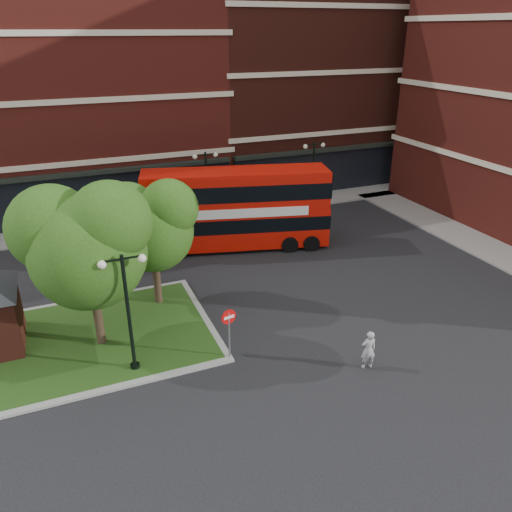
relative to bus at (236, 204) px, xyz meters
name	(u,v)px	position (x,y,z in m)	size (l,w,h in m)	color
ground	(265,342)	(-2.48, -10.18, -2.76)	(120.00, 120.00, 0.00)	black
pavement_far	(173,218)	(-2.48, 6.32, -2.70)	(44.00, 3.00, 0.12)	slate
terrace_far_left	(32,109)	(-10.48, 13.82, 4.24)	(26.00, 12.00, 14.00)	maroon
terrace_far_right	(304,83)	(11.52, 13.82, 5.24)	(18.00, 12.00, 16.00)	#471911
traffic_island	(64,345)	(-10.48, -7.18, -2.69)	(12.60, 7.60, 0.15)	gray
tree_island_west	(84,241)	(-9.08, -7.60, 2.04)	(5.40, 4.71, 7.21)	#2D2116
tree_island_east	(150,223)	(-6.06, -5.11, 1.49)	(4.46, 3.90, 6.29)	#2D2116
lamp_island	(128,308)	(-7.98, -9.98, 0.07)	(1.72, 0.36, 5.00)	black
lamp_far_left	(207,185)	(-0.48, 4.32, 0.07)	(1.72, 0.36, 5.00)	black
lamp_far_right	(313,172)	(7.52, 4.32, 0.07)	(1.72, 0.36, 5.00)	black
bus	(236,204)	(0.00, 0.00, 0.00)	(11.28, 5.17, 4.20)	red
woman	(368,350)	(0.56, -13.29, -1.92)	(0.61, 0.40, 1.66)	gray
car_silver	(131,217)	(-5.45, 5.82, -2.01)	(1.75, 4.35, 1.48)	#A9ABB0
car_white	(256,207)	(3.07, 4.32, -1.98)	(1.64, 4.70, 1.55)	silver
no_entry_sign	(229,324)	(-4.28, -10.68, -1.12)	(0.63, 0.16, 2.30)	slate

